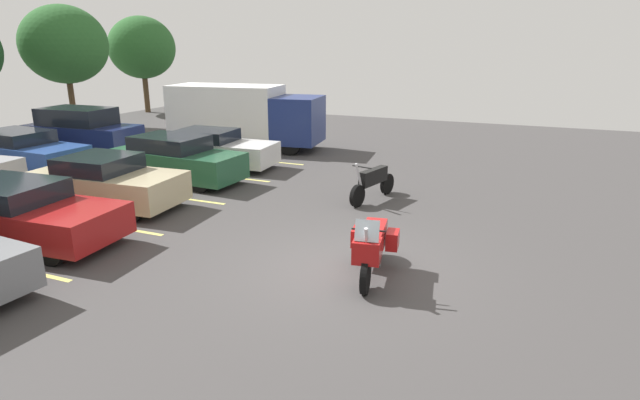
{
  "coord_description": "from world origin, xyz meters",
  "views": [
    {
      "loc": [
        -9.17,
        -3.29,
        4.43
      ],
      "look_at": [
        1.59,
        1.24,
        0.88
      ],
      "focal_mm": 28.97,
      "sensor_mm": 36.0,
      "label": 1
    }
  ],
  "objects_px": {
    "car_red": "(20,213)",
    "car_champagne": "(106,183)",
    "motorcycle_touring": "(372,245)",
    "car_green": "(176,159)",
    "car_far_blue": "(24,152)",
    "car_white": "(214,149)",
    "car_far_navy": "(82,133)",
    "motorcycle_second": "(373,182)",
    "box_truck": "(244,115)"
  },
  "relations": [
    {
      "from": "car_green",
      "to": "box_truck",
      "type": "distance_m",
      "value": 6.0
    },
    {
      "from": "motorcycle_touring",
      "to": "car_far_blue",
      "type": "distance_m",
      "value": 14.49
    },
    {
      "from": "car_champagne",
      "to": "box_truck",
      "type": "xyz_separation_m",
      "value": [
        8.97,
        0.88,
        0.74
      ]
    },
    {
      "from": "motorcycle_second",
      "to": "car_champagne",
      "type": "bearing_deg",
      "value": 117.69
    },
    {
      "from": "motorcycle_touring",
      "to": "car_far_blue",
      "type": "bearing_deg",
      "value": 75.89
    },
    {
      "from": "car_green",
      "to": "motorcycle_touring",
      "type": "bearing_deg",
      "value": -119.05
    },
    {
      "from": "motorcycle_second",
      "to": "box_truck",
      "type": "bearing_deg",
      "value": 54.22
    },
    {
      "from": "motorcycle_second",
      "to": "car_far_navy",
      "type": "distance_m",
      "value": 12.64
    },
    {
      "from": "car_red",
      "to": "motorcycle_touring",
      "type": "bearing_deg",
      "value": -80.56
    },
    {
      "from": "car_red",
      "to": "car_green",
      "type": "distance_m",
      "value": 5.9
    },
    {
      "from": "car_white",
      "to": "box_truck",
      "type": "height_order",
      "value": "box_truck"
    },
    {
      "from": "car_green",
      "to": "car_white",
      "type": "distance_m",
      "value": 2.28
    },
    {
      "from": "car_far_navy",
      "to": "motorcycle_touring",
      "type": "bearing_deg",
      "value": -113.89
    },
    {
      "from": "car_champagne",
      "to": "car_green",
      "type": "distance_m",
      "value": 3.07
    },
    {
      "from": "motorcycle_second",
      "to": "box_truck",
      "type": "distance_m",
      "value": 9.37
    },
    {
      "from": "car_red",
      "to": "car_far_blue",
      "type": "bearing_deg",
      "value": 51.16
    },
    {
      "from": "motorcycle_touring",
      "to": "car_red",
      "type": "distance_m",
      "value": 8.12
    },
    {
      "from": "car_white",
      "to": "car_far_navy",
      "type": "bearing_deg",
      "value": 95.84
    },
    {
      "from": "car_far_navy",
      "to": "box_truck",
      "type": "relative_size",
      "value": 0.68
    },
    {
      "from": "car_green",
      "to": "car_white",
      "type": "relative_size",
      "value": 1.0
    },
    {
      "from": "car_champagne",
      "to": "box_truck",
      "type": "relative_size",
      "value": 0.64
    },
    {
      "from": "motorcycle_touring",
      "to": "car_green",
      "type": "xyz_separation_m",
      "value": [
        4.57,
        8.22,
        0.07
      ]
    },
    {
      "from": "car_red",
      "to": "car_far_navy",
      "type": "bearing_deg",
      "value": 38.77
    },
    {
      "from": "motorcycle_touring",
      "to": "car_far_blue",
      "type": "height_order",
      "value": "car_far_blue"
    },
    {
      "from": "car_green",
      "to": "motorcycle_second",
      "type": "bearing_deg",
      "value": -86.27
    },
    {
      "from": "motorcycle_second",
      "to": "box_truck",
      "type": "xyz_separation_m",
      "value": [
        5.46,
        7.57,
        0.9
      ]
    },
    {
      "from": "car_red",
      "to": "car_white",
      "type": "relative_size",
      "value": 1.03
    },
    {
      "from": "motorcycle_second",
      "to": "car_champagne",
      "type": "relative_size",
      "value": 0.52
    },
    {
      "from": "car_red",
      "to": "car_far_navy",
      "type": "relative_size",
      "value": 1.03
    },
    {
      "from": "car_green",
      "to": "car_far_blue",
      "type": "distance_m",
      "value": 5.92
    },
    {
      "from": "motorcycle_touring",
      "to": "car_red",
      "type": "relative_size",
      "value": 0.48
    },
    {
      "from": "box_truck",
      "to": "car_far_blue",
      "type": "bearing_deg",
      "value": 144.46
    },
    {
      "from": "car_far_blue",
      "to": "car_far_navy",
      "type": "height_order",
      "value": "car_far_navy"
    },
    {
      "from": "car_green",
      "to": "car_far_navy",
      "type": "height_order",
      "value": "car_far_navy"
    },
    {
      "from": "car_green",
      "to": "car_far_blue",
      "type": "xyz_separation_m",
      "value": [
        -1.04,
        5.83,
        -0.01
      ]
    },
    {
      "from": "box_truck",
      "to": "car_green",
      "type": "bearing_deg",
      "value": -171.5
    },
    {
      "from": "car_red",
      "to": "car_far_blue",
      "type": "height_order",
      "value": "car_far_blue"
    },
    {
      "from": "motorcycle_touring",
      "to": "car_red",
      "type": "bearing_deg",
      "value": 99.44
    },
    {
      "from": "car_far_blue",
      "to": "box_truck",
      "type": "bearing_deg",
      "value": -35.54
    },
    {
      "from": "car_green",
      "to": "car_far_blue",
      "type": "bearing_deg",
      "value": 100.07
    },
    {
      "from": "car_red",
      "to": "car_champagne",
      "type": "distance_m",
      "value": 2.83
    },
    {
      "from": "car_white",
      "to": "car_far_blue",
      "type": "distance_m",
      "value": 6.67
    },
    {
      "from": "car_white",
      "to": "car_far_blue",
      "type": "relative_size",
      "value": 0.98
    },
    {
      "from": "motorcycle_second",
      "to": "car_red",
      "type": "distance_m",
      "value": 9.06
    },
    {
      "from": "car_red",
      "to": "car_white",
      "type": "distance_m",
      "value": 8.18
    },
    {
      "from": "motorcycle_second",
      "to": "car_green",
      "type": "height_order",
      "value": "car_green"
    },
    {
      "from": "motorcycle_touring",
      "to": "car_red",
      "type": "height_order",
      "value": "same"
    },
    {
      "from": "motorcycle_touring",
      "to": "motorcycle_second",
      "type": "xyz_separation_m",
      "value": [
        5.0,
        1.53,
        -0.11
      ]
    },
    {
      "from": "car_red",
      "to": "car_champagne",
      "type": "bearing_deg",
      "value": 4.18
    },
    {
      "from": "motorcycle_touring",
      "to": "car_far_navy",
      "type": "height_order",
      "value": "car_far_navy"
    }
  ]
}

